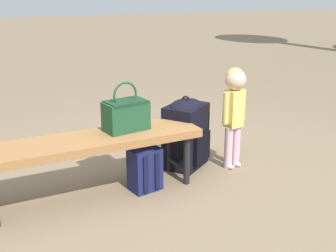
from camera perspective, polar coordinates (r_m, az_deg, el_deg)
The scene contains 6 objects.
ground_plane at distance 3.41m, azimuth 2.09°, elevation -7.58°, with size 40.00×40.00×0.00m, color #7F6B51.
park_bench at distance 3.13m, azimuth -10.01°, elevation -2.49°, with size 1.62×0.49×0.45m.
handbag at distance 3.19m, azimuth -5.59°, elevation 1.61°, with size 0.35×0.24×0.37m.
child_standing at distance 3.57m, azimuth 8.75°, elevation 3.08°, with size 0.23×0.17×0.85m.
backpack_large at distance 3.63m, azimuth 2.39°, elevation -0.74°, with size 0.45×0.43×0.62m.
backpack_small at distance 3.25m, azimuth -3.09°, elevation -5.33°, with size 0.25×0.23×0.38m.
Camera 1 is at (-1.36, -2.76, 1.48)m, focal length 46.15 mm.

